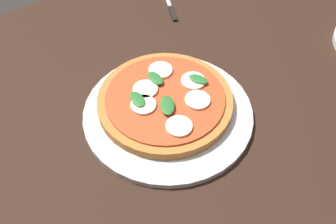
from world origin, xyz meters
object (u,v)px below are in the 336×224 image
serving_tray (168,113)px  knife (170,6)px  pizza (165,100)px  dining_table (154,139)px

serving_tray → knife: 0.35m
serving_tray → pizza: (0.01, 0.02, 0.02)m
dining_table → serving_tray: 0.11m
pizza → knife: bearing=53.5°
pizza → knife: (0.20, 0.27, -0.02)m
dining_table → knife: size_ratio=9.23×
dining_table → serving_tray: bearing=-62.5°
serving_tray → knife: serving_tray is taller
pizza → dining_table: bearing=148.1°
dining_table → pizza: (0.02, -0.01, 0.12)m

